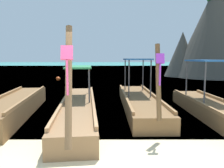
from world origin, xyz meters
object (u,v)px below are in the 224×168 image
at_px(longtail_boat_red_ribbon, 212,109).
at_px(karst_rock, 211,32).
at_px(longtail_boat_orange_ribbon, 15,106).
at_px(longtail_boat_pink_ribbon, 78,107).
at_px(mooring_buoy_near, 57,79).
at_px(longtail_boat_violet_ribbon, 138,100).

distance_m(longtail_boat_red_ribbon, karst_rock, 18.93).
relative_size(longtail_boat_orange_ribbon, longtail_boat_pink_ribbon, 0.78).
relative_size(longtail_boat_orange_ribbon, mooring_buoy_near, 15.25).
height_order(longtail_boat_orange_ribbon, longtail_boat_pink_ribbon, longtail_boat_pink_ribbon).
bearing_deg(longtail_boat_orange_ribbon, longtail_boat_red_ribbon, -2.75).
bearing_deg(longtail_boat_pink_ribbon, longtail_boat_orange_ribbon, 179.21).
bearing_deg(mooring_buoy_near, longtail_boat_violet_ribbon, -61.31).
xyz_separation_m(karst_rock, mooring_buoy_near, (-15.65, -4.47, -4.67)).
height_order(longtail_boat_pink_ribbon, mooring_buoy_near, longtail_boat_pink_ribbon).
height_order(longtail_boat_violet_ribbon, longtail_boat_red_ribbon, longtail_boat_violet_ribbon).
bearing_deg(mooring_buoy_near, longtail_boat_pink_ribbon, -73.07).
bearing_deg(karst_rock, longtail_boat_pink_ribbon, -125.94).
bearing_deg(longtail_boat_orange_ribbon, longtail_boat_pink_ribbon, -0.79).
bearing_deg(longtail_boat_red_ribbon, longtail_boat_violet_ribbon, 147.37).
xyz_separation_m(longtail_boat_orange_ribbon, karst_rock, (14.21, 16.50, 4.54)).
bearing_deg(mooring_buoy_near, longtail_boat_orange_ribbon, -83.18).
height_order(longtail_boat_pink_ribbon, longtail_boat_violet_ribbon, longtail_boat_pink_ribbon).
height_order(longtail_boat_red_ribbon, mooring_buoy_near, longtail_boat_red_ribbon).
height_order(longtail_boat_pink_ribbon, karst_rock, karst_rock).
bearing_deg(mooring_buoy_near, karst_rock, 15.94).
bearing_deg(longtail_boat_violet_ribbon, longtail_boat_red_ribbon, -32.63).
distance_m(longtail_boat_violet_ribbon, mooring_buoy_near, 12.39).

